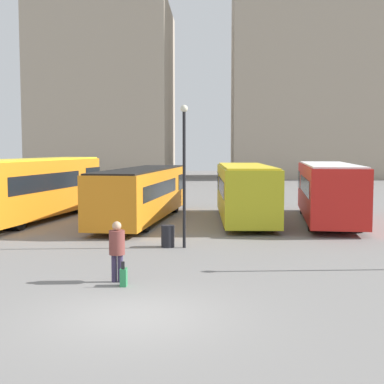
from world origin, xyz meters
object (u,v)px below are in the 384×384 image
at_px(suitcase, 124,277).
at_px(bus_2, 245,191).
at_px(bus_0, 37,186).
at_px(traveler, 117,246).
at_px(bus_3, 328,190).
at_px(trash_bin, 168,236).
at_px(bus_1, 143,192).
at_px(lamp_post_0, 184,164).

bearing_deg(suitcase, bus_2, -18.03).
bearing_deg(bus_0, traveler, -143.19).
distance_m(bus_3, trash_bin, 10.90).
xyz_separation_m(bus_0, bus_1, (5.72, -0.11, -0.27)).
relative_size(bus_3, trash_bin, 12.65).
distance_m(bus_1, suitcase, 13.74).
height_order(traveler, suitcase, traveler).
xyz_separation_m(bus_1, bus_2, (5.42, -0.01, 0.08)).
height_order(bus_3, lamp_post_0, lamp_post_0).
bearing_deg(bus_0, bus_1, -81.27).
distance_m(bus_2, lamp_post_0, 8.41).
bearing_deg(lamp_post_0, suitcase, -103.17).
xyz_separation_m(bus_2, bus_3, (4.35, -0.09, 0.05)).
relative_size(bus_1, bus_3, 1.16).
xyz_separation_m(traveler, suitcase, (0.26, -0.45, -0.79)).
distance_m(suitcase, trash_bin, 5.99).
xyz_separation_m(bus_0, trash_bin, (7.74, -7.78, -1.37)).
relative_size(bus_0, trash_bin, 14.12).
xyz_separation_m(bus_2, trash_bin, (-3.40, -7.66, -1.18)).
bearing_deg(trash_bin, suitcase, -96.88).
bearing_deg(lamp_post_0, trash_bin, 169.49).
bearing_deg(bus_3, traveler, 152.15).
distance_m(bus_0, suitcase, 15.50).
height_order(bus_3, suitcase, bus_3).
xyz_separation_m(bus_0, traveler, (6.76, -13.28, -0.75)).
bearing_deg(suitcase, trash_bin, -8.06).
bearing_deg(bus_1, suitcase, -168.46).
distance_m(bus_1, trash_bin, 8.01).
relative_size(bus_0, traveler, 6.83).
bearing_deg(bus_1, trash_bin, -159.19).
xyz_separation_m(bus_1, bus_3, (9.76, -0.10, 0.13)).
distance_m(bus_1, traveler, 13.22).
height_order(bus_1, trash_bin, bus_1).
distance_m(bus_1, bus_2, 5.42).
bearing_deg(trash_bin, bus_1, 104.71).
relative_size(bus_2, suitcase, 14.02).
height_order(bus_2, suitcase, bus_2).
relative_size(suitcase, trash_bin, 0.85).
bearing_deg(bus_3, suitcase, 153.81).
relative_size(traveler, lamp_post_0, 0.32).
bearing_deg(bus_1, bus_3, -84.51).
height_order(bus_0, suitcase, bus_0).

